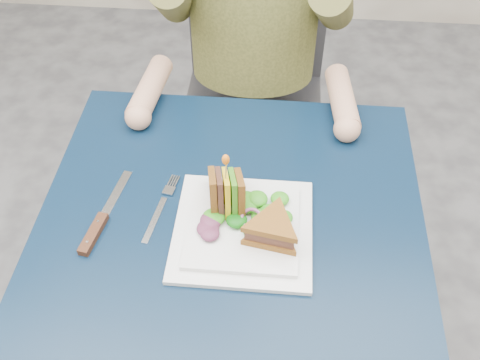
# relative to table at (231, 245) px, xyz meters

# --- Properties ---
(table) EXTENTS (0.75, 0.75, 0.73)m
(table) POSITION_rel_table_xyz_m (0.00, 0.00, 0.00)
(table) COLOR black
(table) RESTS_ON ground
(chair) EXTENTS (0.42, 0.40, 0.93)m
(chair) POSITION_rel_table_xyz_m (0.00, 0.74, -0.11)
(chair) COLOR #47474C
(chair) RESTS_ON ground
(plate) EXTENTS (0.26, 0.26, 0.02)m
(plate) POSITION_rel_table_xyz_m (0.03, -0.03, 0.09)
(plate) COLOR white
(plate) RESTS_ON table
(sandwich_flat) EXTENTS (0.14, 0.14, 0.05)m
(sandwich_flat) POSITION_rel_table_xyz_m (0.08, -0.05, 0.12)
(sandwich_flat) COLOR brown
(sandwich_flat) RESTS_ON plate
(sandwich_upright) EXTENTS (0.09, 0.15, 0.15)m
(sandwich_upright) POSITION_rel_table_xyz_m (-0.01, 0.02, 0.13)
(sandwich_upright) COLOR brown
(sandwich_upright) RESTS_ON plate
(fork) EXTENTS (0.05, 0.18, 0.01)m
(fork) POSITION_rel_table_xyz_m (-0.14, 0.01, 0.08)
(fork) COLOR silver
(fork) RESTS_ON table
(knife) EXTENTS (0.05, 0.22, 0.02)m
(knife) POSITION_rel_table_xyz_m (-0.25, -0.04, 0.09)
(knife) COLOR silver
(knife) RESTS_ON table
(toothpick) EXTENTS (0.01, 0.01, 0.06)m
(toothpick) POSITION_rel_table_xyz_m (-0.01, 0.02, 0.20)
(toothpick) COLOR tan
(toothpick) RESTS_ON sandwich_upright
(toothpick_frill) EXTENTS (0.01, 0.01, 0.02)m
(toothpick_frill) POSITION_rel_table_xyz_m (-0.01, 0.02, 0.23)
(toothpick_frill) COLOR orange
(toothpick_frill) RESTS_ON sandwich_upright
(lettuce_spill) EXTENTS (0.15, 0.13, 0.02)m
(lettuce_spill) POSITION_rel_table_xyz_m (0.03, -0.02, 0.11)
(lettuce_spill) COLOR #337A14
(lettuce_spill) RESTS_ON plate
(onion_ring) EXTENTS (0.04, 0.04, 0.02)m
(onion_ring) POSITION_rel_table_xyz_m (0.04, -0.02, 0.11)
(onion_ring) COLOR #9E4C7A
(onion_ring) RESTS_ON plate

